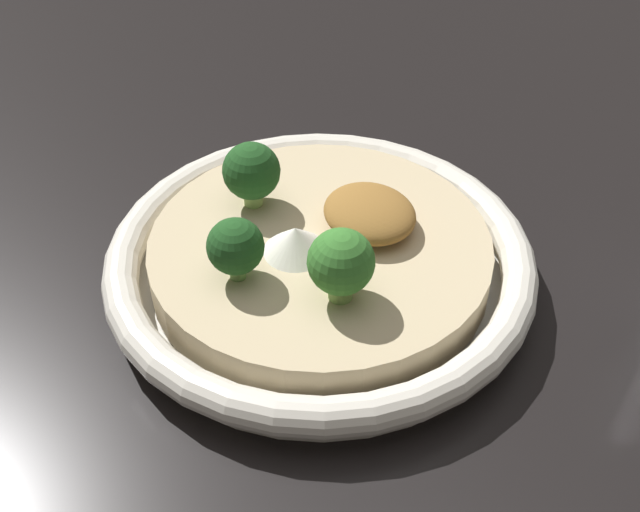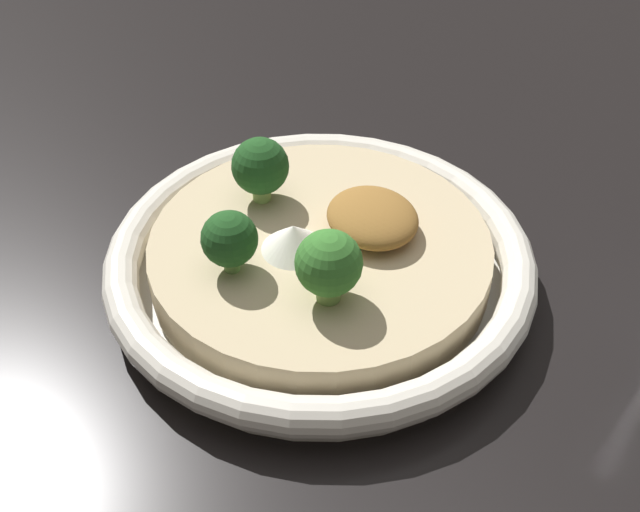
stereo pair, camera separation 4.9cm
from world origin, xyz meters
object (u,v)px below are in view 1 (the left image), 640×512
broccoli_back_left (341,263)px  broccoli_back (232,243)px  risotto_bowl (320,261)px  broccoli_back_right (251,172)px

broccoli_back_left → broccoli_back: bearing=37.0°
risotto_bowl → broccoli_back_left: broccoli_back_left is taller
risotto_bowl → broccoli_back: bearing=85.6°
risotto_bowl → broccoli_back: broccoli_back is taller
broccoli_back_right → broccoli_back: (-0.05, 0.04, -0.00)m
broccoli_back_left → risotto_bowl: bearing=-21.8°
risotto_bowl → broccoli_back: 0.07m
risotto_bowl → broccoli_back_right: size_ratio=6.08×
broccoli_back → broccoli_back_left: size_ratio=0.88×
risotto_bowl → broccoli_back_left: bearing=158.2°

